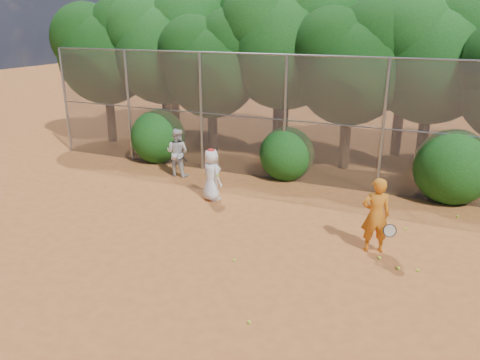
% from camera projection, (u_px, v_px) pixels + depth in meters
% --- Properties ---
extents(ground, '(80.00, 80.00, 0.00)m').
position_uv_depth(ground, '(235.00, 271.00, 9.82)').
color(ground, '#A35524').
rests_on(ground, ground).
extents(fence_back, '(20.05, 0.09, 4.03)m').
position_uv_depth(fence_back, '(312.00, 121.00, 14.39)').
color(fence_back, gray).
rests_on(fence_back, ground).
extents(tree_0, '(4.38, 3.81, 6.00)m').
position_uv_depth(tree_0, '(106.00, 47.00, 19.11)').
color(tree_0, black).
rests_on(tree_0, ground).
extents(tree_1, '(4.64, 4.03, 6.35)m').
position_uv_depth(tree_1, '(165.00, 42.00, 18.51)').
color(tree_1, black).
rests_on(tree_1, ground).
extents(tree_2, '(3.99, 3.47, 5.47)m').
position_uv_depth(tree_2, '(213.00, 60.00, 17.14)').
color(tree_2, black).
rests_on(tree_2, ground).
extents(tree_3, '(4.89, 4.26, 6.70)m').
position_uv_depth(tree_3, '(288.00, 37.00, 16.78)').
color(tree_3, black).
rests_on(tree_3, ground).
extents(tree_4, '(4.19, 3.64, 5.73)m').
position_uv_depth(tree_4, '(353.00, 59.00, 15.51)').
color(tree_4, black).
rests_on(tree_4, ground).
extents(tree_5, '(4.51, 3.92, 6.17)m').
position_uv_depth(tree_5, '(436.00, 51.00, 15.15)').
color(tree_5, black).
rests_on(tree_5, ground).
extents(tree_9, '(4.83, 4.20, 6.62)m').
position_uv_depth(tree_9, '(174.00, 35.00, 20.83)').
color(tree_9, black).
rests_on(tree_9, ground).
extents(tree_10, '(5.15, 4.48, 7.06)m').
position_uv_depth(tree_10, '(282.00, 29.00, 18.99)').
color(tree_10, black).
rests_on(tree_10, ground).
extents(tree_11, '(4.64, 4.03, 6.35)m').
position_uv_depth(tree_11, '(409.00, 44.00, 16.88)').
color(tree_11, black).
rests_on(tree_11, ground).
extents(bush_0, '(2.00, 2.00, 2.00)m').
position_uv_depth(bush_0, '(158.00, 134.00, 17.24)').
color(bush_0, '#104111').
rests_on(bush_0, ground).
extents(bush_1, '(1.80, 1.80, 1.80)m').
position_uv_depth(bush_1, '(287.00, 151.00, 15.36)').
color(bush_1, '#104111').
rests_on(bush_1, ground).
extents(bush_2, '(2.20, 2.20, 2.20)m').
position_uv_depth(bush_2, '(453.00, 164.00, 13.38)').
color(bush_2, '#104111').
rests_on(bush_2, ground).
extents(player_yellow, '(0.88, 0.62, 1.76)m').
position_uv_depth(player_yellow, '(376.00, 215.00, 10.41)').
color(player_yellow, orange).
rests_on(player_yellow, ground).
extents(player_teen, '(0.89, 0.79, 1.55)m').
position_uv_depth(player_teen, '(212.00, 175.00, 13.48)').
color(player_teen, white).
rests_on(player_teen, ground).
extents(player_white, '(0.88, 0.77, 1.62)m').
position_uv_depth(player_white, '(177.00, 152.00, 15.60)').
color(player_white, silver).
rests_on(player_white, ground).
extents(ball_0, '(0.07, 0.07, 0.07)m').
position_uv_depth(ball_0, '(379.00, 258.00, 10.30)').
color(ball_0, '#BCE329').
rests_on(ball_0, ground).
extents(ball_1, '(0.07, 0.07, 0.07)m').
position_uv_depth(ball_1, '(418.00, 270.00, 9.79)').
color(ball_1, '#BCE329').
rests_on(ball_1, ground).
extents(ball_2, '(0.07, 0.07, 0.07)m').
position_uv_depth(ball_2, '(249.00, 322.00, 8.11)').
color(ball_2, '#BCE329').
rests_on(ball_2, ground).
extents(ball_3, '(0.07, 0.07, 0.07)m').
position_uv_depth(ball_3, '(398.00, 268.00, 9.87)').
color(ball_3, '#BCE329').
rests_on(ball_3, ground).
extents(ball_4, '(0.07, 0.07, 0.07)m').
position_uv_depth(ball_4, '(234.00, 260.00, 10.19)').
color(ball_4, '#BCE329').
rests_on(ball_4, ground).
extents(ball_5, '(0.07, 0.07, 0.07)m').
position_uv_depth(ball_5, '(457.00, 216.00, 12.45)').
color(ball_5, '#BCE329').
rests_on(ball_5, ground).
extents(ball_6, '(0.07, 0.07, 0.07)m').
position_uv_depth(ball_6, '(405.00, 229.00, 11.72)').
color(ball_6, '#BCE329').
rests_on(ball_6, ground).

